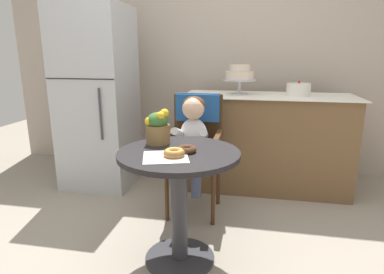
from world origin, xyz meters
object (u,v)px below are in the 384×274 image
seated_child (193,134)px  round_layer_cake (298,90)px  tiered_cake_stand (240,75)px  refrigerator (98,99)px  donut_front (187,149)px  donut_mid (174,153)px  flower_vase (158,126)px  wicker_chair (196,134)px  cafe_table (179,185)px

seated_child → round_layer_cake: (0.84, 0.70, 0.28)m
tiered_cake_stand → refrigerator: (-1.33, -0.20, -0.23)m
donut_front → donut_mid: donut_mid is taller
donut_front → refrigerator: (-1.10, 1.11, 0.11)m
donut_front → flower_vase: (-0.22, 0.15, 0.09)m
donut_mid → flower_vase: 0.31m
donut_mid → tiered_cake_stand: 1.48m
wicker_chair → donut_mid: 0.86m
donut_mid → refrigerator: refrigerator is taller
cafe_table → refrigerator: refrigerator is taller
donut_mid → tiered_cake_stand: tiered_cake_stand is taller
cafe_table → round_layer_cake: (0.81, 1.30, 0.45)m
donut_mid → refrigerator: size_ratio=0.07×
round_layer_cake → refrigerator: (-1.86, -0.20, -0.11)m
seated_child → donut_mid: seated_child is taller
refrigerator → wicker_chair: bearing=-19.0°
tiered_cake_stand → round_layer_cake: bearing=-0.5°
seated_child → round_layer_cake: size_ratio=3.43×
seated_child → tiered_cake_stand: 0.87m
cafe_table → round_layer_cake: 1.59m
flower_vase → tiered_cake_stand: tiered_cake_stand is taller
seated_child → donut_front: (0.08, -0.60, 0.06)m
donut_mid → flower_vase: flower_vase is taller
seated_child → donut_front: bearing=-82.5°
cafe_table → donut_front: bearing=-10.9°
flower_vase → seated_child: bearing=73.2°
flower_vase → tiered_cake_stand: bearing=69.1°
donut_mid → flower_vase: (-0.17, 0.25, 0.09)m
wicker_chair → round_layer_cake: 1.05m
tiered_cake_stand → round_layer_cake: tiered_cake_stand is taller
flower_vase → tiered_cake_stand: size_ratio=0.74×
cafe_table → round_layer_cake: round_layer_cake is taller
seated_child → flower_vase: size_ratio=3.28×
wicker_chair → seated_child: (-0.00, -0.16, 0.04)m
wicker_chair → round_layer_cake: bearing=27.2°
cafe_table → donut_front: 0.24m
round_layer_cake → seated_child: bearing=-139.9°
round_layer_cake → refrigerator: 1.87m
wicker_chair → flower_vase: (-0.14, -0.61, 0.19)m
flower_vase → tiered_cake_stand: (0.44, 1.16, 0.25)m
round_layer_cake → wicker_chair: bearing=-146.8°
cafe_table → flower_vase: flower_vase is taller
wicker_chair → donut_mid: wicker_chair is taller
donut_front → refrigerator: refrigerator is taller
wicker_chair → refrigerator: 1.10m
donut_front → tiered_cake_stand: bearing=80.2°
wicker_chair → donut_front: bearing=-90.0°
wicker_chair → refrigerator: size_ratio=0.56×
flower_vase → refrigerator: refrigerator is taller
cafe_table → donut_mid: bearing=-90.1°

